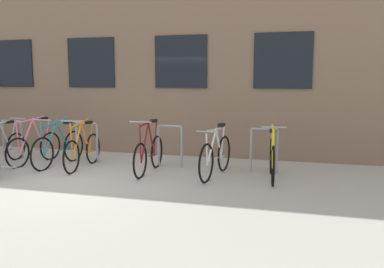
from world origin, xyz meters
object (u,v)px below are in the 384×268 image
at_px(bicycle_teal, 59,148).
at_px(bicycle_pink, 35,147).
at_px(bicycle_orange, 83,150).
at_px(bicycle_white, 216,156).
at_px(bicycle_yellow, 272,158).
at_px(bicycle_maroon, 149,153).
at_px(bicycle_silver, 2,148).

bearing_deg(bicycle_teal, bicycle_pink, 175.45).
distance_m(bicycle_teal, bicycle_orange, 0.64).
bearing_deg(bicycle_white, bicycle_yellow, 4.18).
distance_m(bicycle_yellow, bicycle_orange, 3.97).
distance_m(bicycle_maroon, bicycle_orange, 1.51).
height_order(bicycle_yellow, bicycle_white, bicycle_yellow).
relative_size(bicycle_white, bicycle_pink, 1.09).
height_order(bicycle_white, bicycle_pink, bicycle_pink).
relative_size(bicycle_white, bicycle_maroon, 1.05).
bearing_deg(bicycle_white, bicycle_maroon, -177.41).
xyz_separation_m(bicycle_teal, bicycle_maroon, (2.15, -0.09, 0.00)).
height_order(bicycle_maroon, bicycle_pink, bicycle_maroon).
bearing_deg(bicycle_teal, bicycle_yellow, 0.59).
height_order(bicycle_silver, bicycle_teal, bicycle_teal).
bearing_deg(bicycle_white, bicycle_silver, -178.26).
distance_m(bicycle_silver, bicycle_teal, 1.35).
xyz_separation_m(bicycle_silver, bicycle_maroon, (3.49, 0.09, 0.03)).
distance_m(bicycle_silver, bicycle_orange, 1.98).
xyz_separation_m(bicycle_yellow, bicycle_maroon, (-2.45, -0.14, 0.00)).
height_order(bicycle_silver, bicycle_pink, bicycle_pink).
xyz_separation_m(bicycle_white, bicycle_pink, (-4.18, 0.08, -0.02)).
bearing_deg(bicycle_pink, bicycle_white, -1.14).
xyz_separation_m(bicycle_yellow, bicycle_pink, (-5.26, 0.00, -0.01)).
bearing_deg(bicycle_orange, bicycle_teal, 172.78).
xyz_separation_m(bicycle_silver, bicycle_pink, (0.69, 0.23, 0.01)).
xyz_separation_m(bicycle_white, bicycle_orange, (-2.89, -0.05, -0.01)).
bearing_deg(bicycle_pink, bicycle_silver, -161.44).
xyz_separation_m(bicycle_silver, bicycle_teal, (1.34, 0.18, 0.03)).
distance_m(bicycle_teal, bicycle_pink, 0.65).
bearing_deg(bicycle_yellow, bicycle_silver, -177.82).
height_order(bicycle_teal, bicycle_orange, same).
bearing_deg(bicycle_white, bicycle_orange, -179.02).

